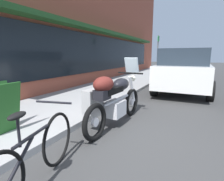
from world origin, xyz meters
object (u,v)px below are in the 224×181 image
(parked_bicycle, at_px, (34,158))
(parked_minivan, at_px, (185,69))
(sandwich_board_sign, at_px, (1,108))
(touring_motorcycle, at_px, (112,98))
(parking_sign_pole, at_px, (158,53))

(parked_bicycle, distance_m, parked_minivan, 6.92)
(sandwich_board_sign, bearing_deg, parked_bicycle, -113.44)
(touring_motorcycle, distance_m, parked_minivan, 4.98)
(touring_motorcycle, height_order, parked_minivan, parked_minivan)
(parked_minivan, height_order, parking_sign_pole, parking_sign_pole)
(parked_minivan, relative_size, sandwich_board_sign, 5.51)
(sandwich_board_sign, xyz_separation_m, parking_sign_pole, (9.91, -0.59, 1.06))
(parked_minivan, xyz_separation_m, parking_sign_pole, (3.73, 1.93, 0.73))
(parked_bicycle, relative_size, parking_sign_pole, 0.66)
(parked_bicycle, height_order, parked_minivan, parked_minivan)
(touring_motorcycle, distance_m, sandwich_board_sign, 1.99)
(parking_sign_pole, bearing_deg, touring_motorcycle, -173.99)
(touring_motorcycle, relative_size, parked_bicycle, 1.32)
(touring_motorcycle, xyz_separation_m, sandwich_board_sign, (-1.32, 1.49, -0.05))
(parked_bicycle, bearing_deg, touring_motorcycle, 0.24)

